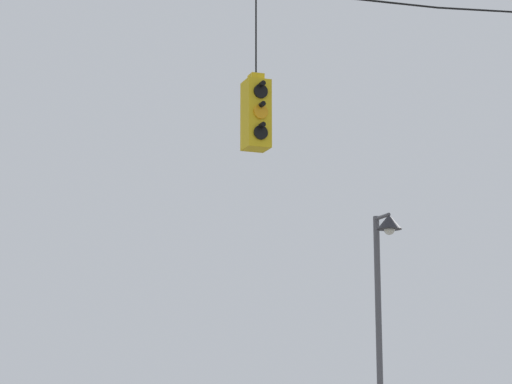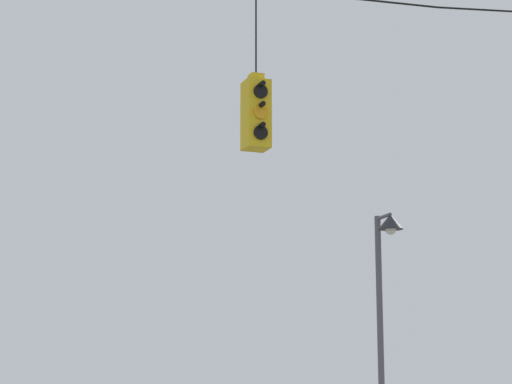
% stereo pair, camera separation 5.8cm
% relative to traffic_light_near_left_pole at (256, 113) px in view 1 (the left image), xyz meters
% --- Properties ---
extents(traffic_light_near_left_pole, '(0.34, 0.46, 2.42)m').
position_rel_traffic_light_near_left_pole_xyz_m(traffic_light_near_left_pole, '(0.00, 0.00, 0.00)').
color(traffic_light_near_left_pole, yellow).
extents(street_lamp, '(0.48, 0.83, 5.08)m').
position_rel_traffic_light_near_left_pole_xyz_m(street_lamp, '(4.29, 4.40, -1.74)').
color(street_lamp, '#515156').
rests_on(street_lamp, ground_plane).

